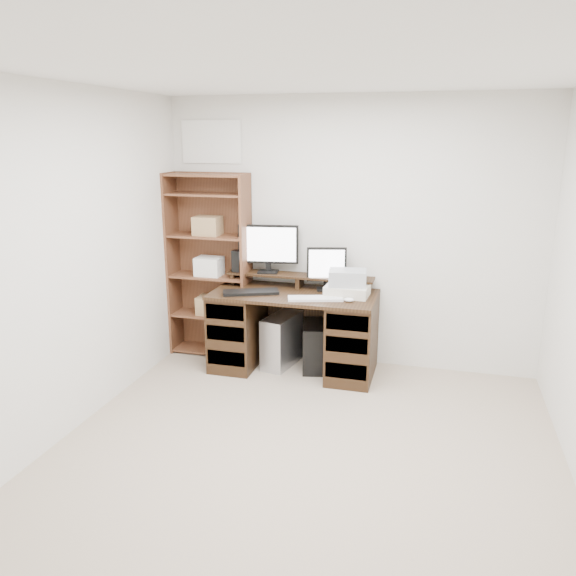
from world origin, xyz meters
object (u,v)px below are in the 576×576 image
at_px(desk, 294,330).
at_px(monitor_wide, 268,246).
at_px(tower_silver, 282,340).
at_px(tower_black, 313,346).
at_px(monitor_small, 327,267).
at_px(bookshelf, 210,264).
at_px(printer, 347,291).

distance_m(desk, monitor_wide, 0.83).
bearing_deg(monitor_wide, desk, -44.32).
height_order(tower_silver, tower_black, tower_silver).
relative_size(desk, tower_silver, 3.03).
height_order(desk, monitor_small, monitor_small).
height_order(tower_silver, bookshelf, bookshelf).
distance_m(monitor_wide, printer, 0.89).
xyz_separation_m(monitor_small, printer, (0.22, -0.15, -0.17)).
distance_m(printer, tower_silver, 0.83).
bearing_deg(printer, tower_black, 174.40).
xyz_separation_m(desk, tower_silver, (-0.14, 0.07, -0.14)).
bearing_deg(monitor_wide, monitor_small, -13.06).
bearing_deg(tower_black, printer, -19.60).
distance_m(monitor_wide, tower_black, 1.04).
relative_size(monitor_small, tower_black, 0.85).
relative_size(tower_black, bookshelf, 0.26).
bearing_deg(monitor_wide, bookshelf, 172.93).
xyz_separation_m(monitor_wide, tower_black, (0.49, -0.15, -0.90)).
distance_m(monitor_small, printer, 0.32).
bearing_deg(monitor_wide, tower_silver, -49.65).
bearing_deg(bookshelf, desk, -13.15).
xyz_separation_m(monitor_wide, bookshelf, (-0.60, -0.01, -0.21)).
height_order(tower_black, bookshelf, bookshelf).
distance_m(printer, tower_black, 0.66).
height_order(monitor_wide, bookshelf, bookshelf).
bearing_deg(monitor_wide, tower_black, -26.07).
xyz_separation_m(monitor_small, tower_black, (-0.09, -0.11, -0.75)).
xyz_separation_m(desk, printer, (0.48, 0.03, 0.41)).
bearing_deg(monitor_small, tower_silver, -179.30).
bearing_deg(printer, monitor_small, 148.11).
bearing_deg(printer, tower_silver, 178.46).
xyz_separation_m(printer, tower_black, (-0.31, 0.04, -0.58)).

